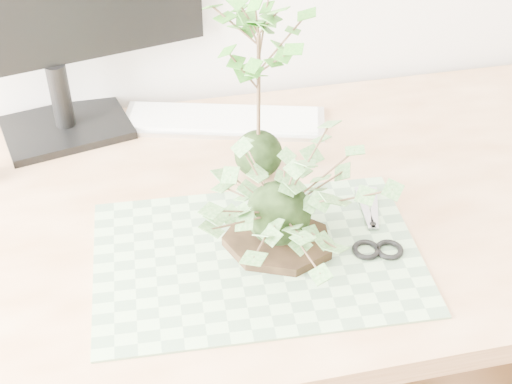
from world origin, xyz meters
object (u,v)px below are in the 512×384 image
Objects in this scene: keyboard at (224,120)px; ivy_kokedama at (279,189)px; maple_kokedama at (259,47)px; desk at (285,242)px.

ivy_kokedama is at bearing -71.77° from keyboard.
maple_kokedama reaches higher than ivy_kokedama.
desk is 0.28m from keyboard.
keyboard is (-0.06, 0.25, 0.09)m from desk.
ivy_kokedama reaches higher than desk.
ivy_kokedama is 0.74× the size of keyboard.
ivy_kokedama is at bearing -93.63° from maple_kokedama.
desk is 4.07× the size of keyboard.
ivy_kokedama is (-0.04, -0.10, 0.20)m from desk.
maple_kokedama is (-0.03, 0.08, 0.33)m from desk.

